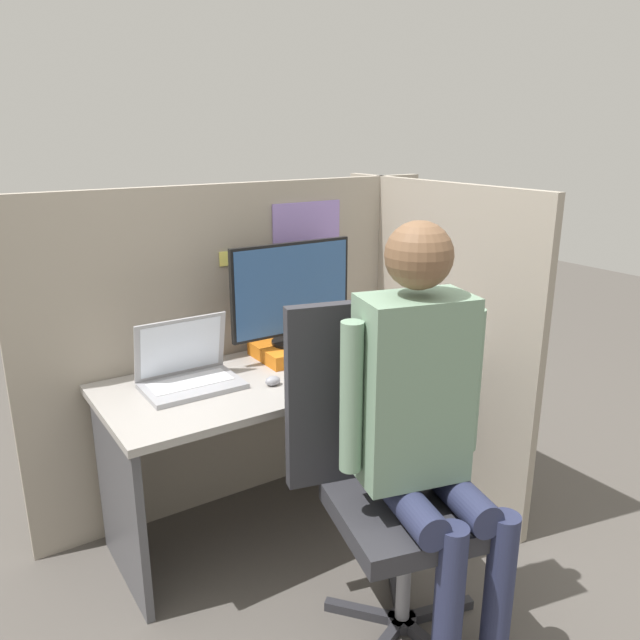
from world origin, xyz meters
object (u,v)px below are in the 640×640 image
(person, at_px, (424,414))
(paper_box, at_px, (293,349))
(monitor, at_px, (292,292))
(carrot_toy, at_px, (366,364))
(laptop, at_px, (189,373))
(stapler, at_px, (409,340))
(office_chair, at_px, (380,469))
(coffee_mug, at_px, (363,328))

(person, bearing_deg, paper_box, 84.50)
(monitor, height_order, carrot_toy, monitor)
(laptop, relative_size, stapler, 2.42)
(laptop, distance_m, stapler, 1.04)
(paper_box, height_order, office_chair, office_chair)
(monitor, xyz_separation_m, carrot_toy, (0.17, -0.31, -0.26))
(paper_box, distance_m, carrot_toy, 0.35)
(monitor, bearing_deg, stapler, -18.06)
(coffee_mug, bearing_deg, paper_box, -175.32)
(person, xyz_separation_m, coffee_mug, (0.50, 0.98, -0.07))
(paper_box, relative_size, laptop, 0.86)
(monitor, bearing_deg, person, -95.48)
(stapler, bearing_deg, office_chair, -136.71)
(coffee_mug, bearing_deg, laptop, -173.82)
(carrot_toy, bearing_deg, office_chair, -122.11)
(monitor, height_order, stapler, monitor)
(stapler, bearing_deg, coffee_mug, 119.38)
(laptop, relative_size, person, 0.26)
(office_chair, height_order, coffee_mug, office_chair)
(office_chair, bearing_deg, stapler, 43.29)
(office_chair, bearing_deg, paper_box, 80.59)
(office_chair, bearing_deg, monitor, 80.62)
(laptop, relative_size, carrot_toy, 2.71)
(monitor, xyz_separation_m, office_chair, (-0.13, -0.79, -0.43))
(carrot_toy, xyz_separation_m, person, (-0.26, -0.63, 0.09))
(paper_box, relative_size, office_chair, 0.28)
(paper_box, height_order, monitor, monitor)
(stapler, relative_size, person, 0.11)
(office_chair, relative_size, coffee_mug, 12.08)
(paper_box, distance_m, laptop, 0.52)
(stapler, relative_size, office_chair, 0.13)
(paper_box, bearing_deg, carrot_toy, -61.35)
(monitor, bearing_deg, paper_box, -90.00)
(laptop, height_order, stapler, laptop)
(stapler, bearing_deg, paper_box, 162.23)
(laptop, relative_size, office_chair, 0.33)
(laptop, distance_m, carrot_toy, 0.72)
(laptop, distance_m, office_chair, 0.84)
(monitor, height_order, person, person)
(monitor, distance_m, coffee_mug, 0.48)
(monitor, xyz_separation_m, laptop, (-0.51, -0.07, -0.24))
(laptop, bearing_deg, paper_box, 7.38)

